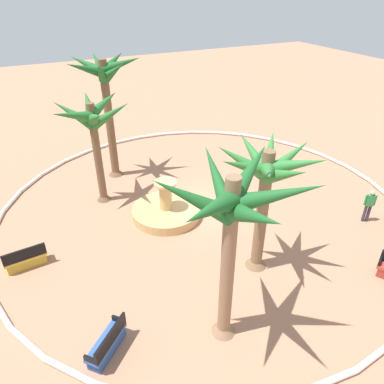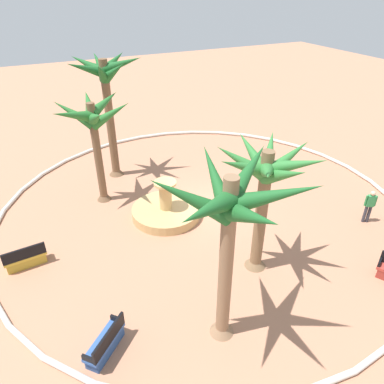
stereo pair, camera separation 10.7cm
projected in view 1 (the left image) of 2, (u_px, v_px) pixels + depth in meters
The scene contains 10 objects.
ground_plane at pixel (203, 206), 18.07m from camera, with size 80.00×80.00×0.00m, color tan.
plaza_curb at pixel (203, 205), 18.02m from camera, with size 19.84×19.84×0.20m, color silver.
fountain at pixel (166, 211), 17.23m from camera, with size 3.30×3.30×1.88m.
palm_tree_near_fountain at pixel (93, 123), 16.51m from camera, with size 4.01×3.74×5.39m.
palm_tree_by_curb at pixel (105, 86), 18.34m from camera, with size 3.77×3.94×6.75m.
palm_tree_mid_plaza at pixel (232, 217), 9.30m from camera, with size 4.39×4.16×6.04m.
palm_tree_far_side at pixel (266, 177), 12.30m from camera, with size 3.75×3.80×5.29m.
bench_east at pixel (107, 344), 10.90m from camera, with size 1.46×1.51×1.00m.
bench_west at pixel (26, 260), 14.16m from camera, with size 0.65×1.64×1.00m.
person_cyclist_helmet at pixel (369, 204), 16.52m from camera, with size 0.34×0.48×1.68m.
Camera 1 is at (-13.34, 7.07, 9.97)m, focal length 33.47 mm.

